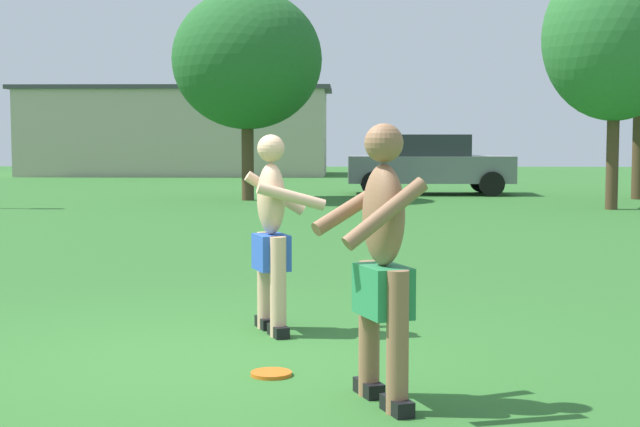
{
  "coord_description": "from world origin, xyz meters",
  "views": [
    {
      "loc": [
        1.0,
        -6.78,
        1.62
      ],
      "look_at": [
        0.81,
        0.32,
        1.02
      ],
      "focal_mm": 54.42,
      "sensor_mm": 36.0,
      "label": 1
    }
  ],
  "objects_px": {
    "player_in_green": "(382,257)",
    "car_gray_mid_lot": "(428,163)",
    "player_near": "(272,230)",
    "tree_left_field": "(247,60)",
    "tree_right_field": "(615,38)",
    "frisbee": "(271,374)"
  },
  "relations": [
    {
      "from": "car_gray_mid_lot",
      "to": "tree_left_field",
      "type": "height_order",
      "value": "tree_left_field"
    },
    {
      "from": "car_gray_mid_lot",
      "to": "tree_left_field",
      "type": "xyz_separation_m",
      "value": [
        -4.52,
        -2.41,
        2.53
      ]
    },
    {
      "from": "tree_left_field",
      "to": "player_near",
      "type": "bearing_deg",
      "value": -83.54
    },
    {
      "from": "player_near",
      "to": "tree_right_field",
      "type": "xyz_separation_m",
      "value": [
        6.24,
        12.88,
        2.76
      ]
    },
    {
      "from": "player_in_green",
      "to": "tree_left_field",
      "type": "distance_m",
      "value": 17.92
    },
    {
      "from": "car_gray_mid_lot",
      "to": "tree_right_field",
      "type": "distance_m",
      "value": 6.7
    },
    {
      "from": "player_near",
      "to": "car_gray_mid_lot",
      "type": "distance_m",
      "value": 18.1
    },
    {
      "from": "car_gray_mid_lot",
      "to": "tree_right_field",
      "type": "bearing_deg",
      "value": -55.26
    },
    {
      "from": "player_in_green",
      "to": "tree_right_field",
      "type": "height_order",
      "value": "tree_right_field"
    },
    {
      "from": "tree_left_field",
      "to": "tree_right_field",
      "type": "distance_m",
      "value": 8.41
    },
    {
      "from": "tree_left_field",
      "to": "frisbee",
      "type": "bearing_deg",
      "value": -83.75
    },
    {
      "from": "player_near",
      "to": "car_gray_mid_lot",
      "type": "bearing_deg",
      "value": 81.21
    },
    {
      "from": "tree_right_field",
      "to": "frisbee",
      "type": "bearing_deg",
      "value": -113.25
    },
    {
      "from": "tree_right_field",
      "to": "player_near",
      "type": "bearing_deg",
      "value": -115.85
    },
    {
      "from": "tree_left_field",
      "to": "tree_right_field",
      "type": "height_order",
      "value": "tree_right_field"
    },
    {
      "from": "tree_left_field",
      "to": "tree_right_field",
      "type": "bearing_deg",
      "value": -18.04
    },
    {
      "from": "tree_right_field",
      "to": "player_in_green",
      "type": "bearing_deg",
      "value": -109.95
    },
    {
      "from": "player_in_green",
      "to": "car_gray_mid_lot",
      "type": "height_order",
      "value": "player_in_green"
    },
    {
      "from": "frisbee",
      "to": "car_gray_mid_lot",
      "type": "relative_size",
      "value": 0.06
    },
    {
      "from": "player_in_green",
      "to": "frisbee",
      "type": "distance_m",
      "value": 1.31
    },
    {
      "from": "player_near",
      "to": "tree_left_field",
      "type": "xyz_separation_m",
      "value": [
        -1.75,
        15.48,
        2.52
      ]
    },
    {
      "from": "player_in_green",
      "to": "tree_left_field",
      "type": "xyz_separation_m",
      "value": [
        -2.56,
        17.56,
        2.47
      ]
    }
  ]
}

